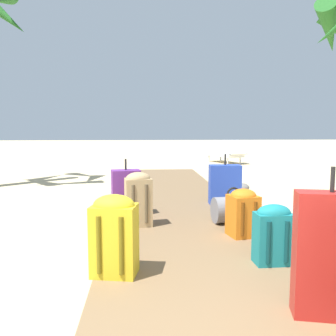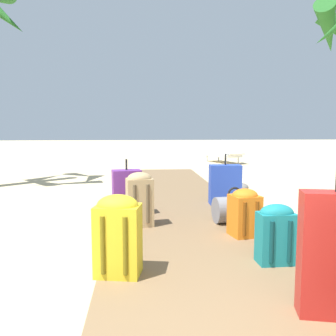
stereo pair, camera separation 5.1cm
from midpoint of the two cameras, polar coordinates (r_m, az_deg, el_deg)
The scene contains 12 objects.
ground_plane at distance 4.27m, azimuth 2.33°, elevation -9.29°, with size 60.00×60.00×0.00m, color #D1BA8C.
boardwalk at distance 5.09m, azimuth 1.12°, elevation -6.24°, with size 1.68×8.65×0.08m, color brown.
suitcase_purple at distance 4.47m, azimuth -6.87°, elevation -3.87°, with size 0.38×0.28×0.69m.
backpack_tan at distance 3.96m, azimuth -4.87°, elevation -4.73°, with size 0.31×0.26×0.60m.
suitcase_red at distance 2.28m, azimuth 24.18°, elevation -12.41°, with size 0.40×0.24×0.86m.
duffel_bag_grey at distance 4.18m, azimuth 10.09°, elevation -6.45°, with size 0.48×0.35×0.41m.
backpack_teal at distance 3.00m, azimuth 16.28°, elevation -9.76°, with size 0.29×0.21×0.48m.
suitcase_blue at distance 5.13m, azimuth 8.72°, elevation -2.60°, with size 0.44×0.25×0.71m.
backpack_orange at distance 3.67m, azimuth 11.66°, elevation -6.70°, with size 0.31×0.31×0.48m.
backpack_yellow at distance 2.68m, azimuth -8.48°, elevation -10.14°, with size 0.36×0.30×0.60m.
lounge_chair at distance 11.99m, azimuth 8.86°, elevation 2.36°, with size 1.12×1.67×0.76m.
rock_right_mid at distance 6.72m, azimuth 11.47°, elevation -2.99°, with size 0.22×0.27×0.15m, color slate.
Camera 2 is at (-0.54, -0.62, 1.15)m, focal length 38.50 mm.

